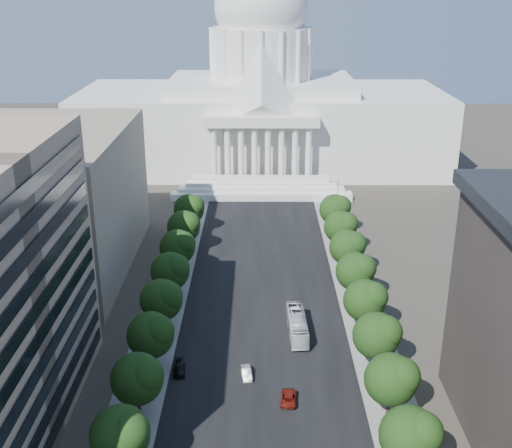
{
  "coord_description": "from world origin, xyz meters",
  "views": [
    {
      "loc": [
        -0.77,
        -29.09,
        59.12
      ],
      "look_at": [
        -1.26,
        85.53,
        15.44
      ],
      "focal_mm": 45.0,
      "sensor_mm": 36.0,
      "label": 1
    }
  ],
  "objects_px": {
    "car_red": "(289,397)",
    "car_dark_b": "(179,368)",
    "city_bus": "(297,325)",
    "car_silver": "(246,373)"
  },
  "relations": [
    {
      "from": "car_red",
      "to": "car_dark_b",
      "type": "relative_size",
      "value": 1.07
    },
    {
      "from": "car_red",
      "to": "city_bus",
      "type": "xyz_separation_m",
      "value": [
        2.36,
        19.64,
        1.11
      ]
    },
    {
      "from": "car_silver",
      "to": "car_red",
      "type": "xyz_separation_m",
      "value": [
        6.46,
        -6.33,
        -0.0
      ]
    },
    {
      "from": "city_bus",
      "to": "car_red",
      "type": "bearing_deg",
      "value": -98.78
    },
    {
      "from": "car_silver",
      "to": "car_red",
      "type": "bearing_deg",
      "value": -51.8
    },
    {
      "from": "car_dark_b",
      "to": "car_red",
      "type": "bearing_deg",
      "value": -30.35
    },
    {
      "from": "car_silver",
      "to": "city_bus",
      "type": "height_order",
      "value": "city_bus"
    },
    {
      "from": "car_dark_b",
      "to": "city_bus",
      "type": "distance_m",
      "value": 23.08
    },
    {
      "from": "city_bus",
      "to": "car_dark_b",
      "type": "bearing_deg",
      "value": -150.34
    },
    {
      "from": "car_silver",
      "to": "city_bus",
      "type": "distance_m",
      "value": 16.01
    }
  ]
}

